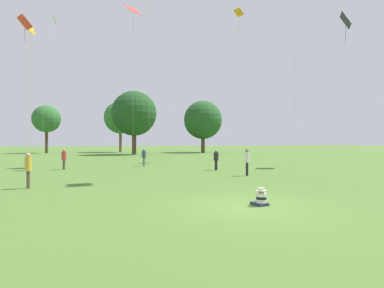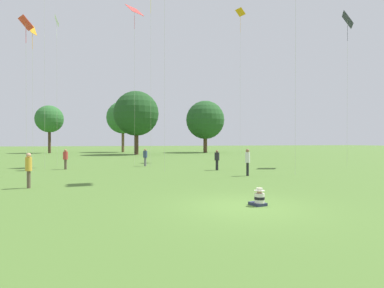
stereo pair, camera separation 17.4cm
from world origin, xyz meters
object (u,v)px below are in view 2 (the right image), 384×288
person_standing_0 (65,157)px  kite_6 (240,20)px  kite_0 (57,28)px  kite_1 (26,29)px  person_standing_2 (29,167)px  kite_5 (348,22)px  kite_3 (32,37)px  kite_7 (151,2)px  kite_4 (134,13)px  distant_tree_3 (49,119)px  distant_tree_2 (123,118)px  person_standing_1 (248,159)px  person_standing_3 (217,158)px  seated_toddler (259,198)px  distant_tree_0 (136,114)px  person_standing_4 (145,156)px  distant_tree_1 (205,120)px

person_standing_0 → kite_6: kite_6 is taller
kite_0 → kite_1: 10.17m
person_standing_2 → kite_5: size_ratio=0.12×
kite_1 → kite_5: bearing=-72.0°
kite_3 → kite_7: (8.78, 2.21, 4.57)m
person_standing_0 → kite_4: size_ratio=0.11×
kite_3 → distant_tree_3: size_ratio=1.14×
kite_7 → distant_tree_2: bearing=15.2°
person_standing_1 → person_standing_2: person_standing_1 is taller
person_standing_3 → kite_4: bearing=-37.7°
kite_0 → kite_7: (7.97, -3.43, 1.79)m
person_standing_1 → seated_toddler: bearing=176.5°
kite_6 → distant_tree_0: kite_6 is taller
kite_3 → person_standing_1: bearing=-48.0°
person_standing_1 → distant_tree_3: size_ratio=0.19×
person_standing_4 → kite_1: size_ratio=0.16×
kite_7 → distant_tree_2: size_ratio=1.47×
kite_3 → kite_5: kite_5 is taller
person_standing_4 → distant_tree_0: size_ratio=0.14×
person_standing_1 → kite_6: size_ratio=0.10×
kite_4 → kite_6: 12.75m
person_standing_2 → distant_tree_1: distant_tree_1 is taller
person_standing_3 → distant_tree_3: 46.21m
person_standing_0 → kite_0: 12.12m
kite_3 → kite_5: 26.42m
kite_0 → kite_4: bearing=-63.3°
person_standing_3 → kite_7: bearing=-31.9°
person_standing_2 → kite_4: (6.18, 12.45, 13.10)m
kite_5 → distant_tree_3: (-31.43, 41.40, -6.46)m
kite_1 → distant_tree_2: 45.48m
person_standing_1 → person_standing_2: (-12.31, -1.69, -0.04)m
distant_tree_1 → distant_tree_3: bearing=169.3°
person_standing_4 → kite_0: bearing=-22.0°
kite_6 → kite_7: bearing=140.6°
person_standing_4 → kite_6: 19.46m
distant_tree_1 → seated_toddler: bearing=-106.9°
kite_5 → kite_3: bearing=168.8°
person_standing_0 → distant_tree_0: bearing=-67.6°
person_standing_0 → kite_1: 9.99m
distant_tree_1 → distant_tree_3: distant_tree_1 is taller
person_standing_2 → person_standing_3: person_standing_2 is taller
person_standing_1 → distant_tree_1: size_ratio=0.16×
kite_6 → distant_tree_3: 42.01m
person_standing_2 → distant_tree_2: 49.66m
person_standing_0 → kite_5: (24.23, -3.55, 12.10)m
distant_tree_0 → person_standing_1: bearing=-84.1°
distant_tree_1 → distant_tree_2: 17.38m
distant_tree_1 → person_standing_4: bearing=-117.9°
person_standing_3 → kite_6: size_ratio=0.09×
seated_toddler → distant_tree_2: (-1.27, 55.29, 7.03)m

